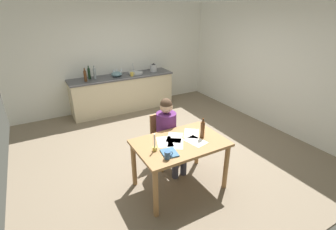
% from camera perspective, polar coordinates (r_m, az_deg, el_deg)
% --- Properties ---
extents(ground_plane, '(5.20, 5.20, 0.04)m').
position_cam_1_polar(ground_plane, '(4.77, -0.67, -7.89)').
color(ground_plane, '#7A6B56').
extents(wall_back, '(5.20, 0.12, 2.60)m').
position_cam_1_polar(wall_back, '(6.57, -11.98, 12.92)').
color(wall_back, silver).
rests_on(wall_back, ground).
extents(wall_right, '(0.12, 5.20, 2.60)m').
position_cam_1_polar(wall_right, '(5.89, 22.42, 10.43)').
color(wall_right, silver).
rests_on(wall_right, ground).
extents(kitchen_counter, '(2.57, 0.64, 0.90)m').
position_cam_1_polar(kitchen_counter, '(6.45, -10.34, 5.03)').
color(kitchen_counter, beige).
rests_on(kitchen_counter, ground).
extents(dining_table, '(1.26, 0.83, 0.75)m').
position_cam_1_polar(dining_table, '(3.53, 2.76, -7.79)').
color(dining_table, '#9E7042').
rests_on(dining_table, ground).
extents(chair_at_table, '(0.43, 0.43, 0.87)m').
position_cam_1_polar(chair_at_table, '(4.14, -0.99, -5.05)').
color(chair_at_table, '#9E7042').
rests_on(chair_at_table, ground).
extents(person_seated, '(0.34, 0.60, 1.19)m').
position_cam_1_polar(person_seated, '(3.94, 0.12, -3.54)').
color(person_seated, '#592666').
rests_on(person_seated, ground).
extents(coffee_mug, '(0.12, 0.08, 0.10)m').
position_cam_1_polar(coffee_mug, '(3.10, -0.08, -9.16)').
color(coffee_mug, '#33598C').
rests_on(coffee_mug, dining_table).
extents(candlestick, '(0.06, 0.06, 0.25)m').
position_cam_1_polar(candlestick, '(3.25, -3.08, -7.15)').
color(candlestick, gold).
rests_on(candlestick, dining_table).
extents(book_magazine, '(0.22, 0.25, 0.02)m').
position_cam_1_polar(book_magazine, '(3.21, 0.33, -8.70)').
color(book_magazine, '#3D6688').
rests_on(book_magazine, dining_table).
extents(paper_letter, '(0.35, 0.36, 0.00)m').
position_cam_1_polar(paper_letter, '(3.70, 5.39, -4.22)').
color(paper_letter, white).
rests_on(paper_letter, dining_table).
extents(paper_bill, '(0.34, 0.36, 0.00)m').
position_cam_1_polar(paper_bill, '(3.43, 1.71, -6.56)').
color(paper_bill, white).
rests_on(paper_bill, dining_table).
extents(paper_envelope, '(0.27, 0.33, 0.00)m').
position_cam_1_polar(paper_envelope, '(3.51, 6.35, -5.98)').
color(paper_envelope, white).
rests_on(paper_envelope, dining_table).
extents(paper_receipt, '(0.30, 0.35, 0.00)m').
position_cam_1_polar(paper_receipt, '(3.47, -0.75, -6.15)').
color(paper_receipt, white).
rests_on(paper_receipt, dining_table).
extents(paper_notice, '(0.35, 0.36, 0.00)m').
position_cam_1_polar(paper_notice, '(3.58, 1.52, -5.17)').
color(paper_notice, white).
rests_on(paper_notice, dining_table).
extents(wine_bottle_on_table, '(0.06, 0.06, 0.30)m').
position_cam_1_polar(wine_bottle_on_table, '(3.56, 7.94, -3.29)').
color(wine_bottle_on_table, '#593319').
rests_on(wine_bottle_on_table, dining_table).
extents(sink_unit, '(0.36, 0.36, 0.24)m').
position_cam_1_polar(sink_unit, '(6.45, -7.45, 9.58)').
color(sink_unit, '#B2B7BC').
rests_on(sink_unit, kitchen_counter).
extents(bottle_oil, '(0.07, 0.07, 0.31)m').
position_cam_1_polar(bottle_oil, '(5.99, -18.50, 8.52)').
color(bottle_oil, '#593319').
rests_on(bottle_oil, kitchen_counter).
extents(bottle_vinegar, '(0.06, 0.06, 0.31)m').
position_cam_1_polar(bottle_vinegar, '(6.18, -17.69, 9.09)').
color(bottle_vinegar, black).
rests_on(bottle_vinegar, kitchen_counter).
extents(bottle_wine_red, '(0.07, 0.07, 0.31)m').
position_cam_1_polar(bottle_wine_red, '(6.15, -16.50, 9.17)').
color(bottle_wine_red, '#8C999E').
rests_on(bottle_wine_red, kitchen_counter).
extents(mixing_bowl, '(0.26, 0.26, 0.12)m').
position_cam_1_polar(mixing_bowl, '(6.26, -11.74, 9.20)').
color(mixing_bowl, '#668C99').
rests_on(mixing_bowl, kitchen_counter).
extents(stovetop_kettle, '(0.18, 0.18, 0.22)m').
position_cam_1_polar(stovetop_kettle, '(6.63, -3.36, 10.80)').
color(stovetop_kettle, '#B7BABF').
rests_on(stovetop_kettle, kitchen_counter).
extents(wine_glass_near_sink, '(0.07, 0.07, 0.15)m').
position_cam_1_polar(wine_glass_near_sink, '(6.45, -10.73, 10.16)').
color(wine_glass_near_sink, silver).
rests_on(wine_glass_near_sink, kitchen_counter).
extents(wine_glass_by_kettle, '(0.07, 0.07, 0.15)m').
position_cam_1_polar(wine_glass_by_kettle, '(6.42, -11.75, 10.00)').
color(wine_glass_by_kettle, silver).
rests_on(wine_glass_by_kettle, kitchen_counter).
extents(wine_glass_back_left, '(0.07, 0.07, 0.15)m').
position_cam_1_polar(wine_glass_back_left, '(6.39, -12.38, 9.90)').
color(wine_glass_back_left, silver).
rests_on(wine_glass_back_left, kitchen_counter).
extents(teacup_on_counter, '(0.12, 0.08, 0.09)m').
position_cam_1_polar(teacup_on_counter, '(6.25, -8.30, 9.31)').
color(teacup_on_counter, '#F2CC4C').
rests_on(teacup_on_counter, kitchen_counter).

